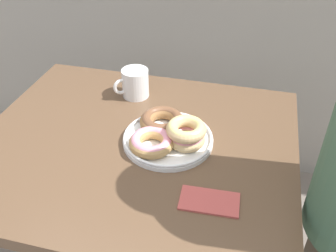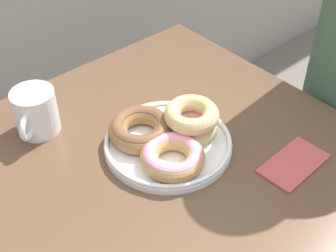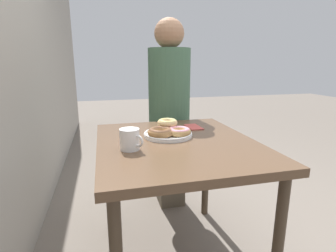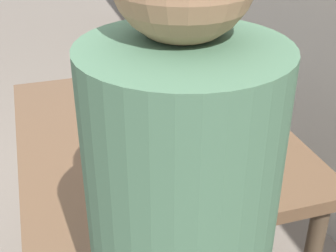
{
  "view_description": "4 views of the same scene",
  "coord_description": "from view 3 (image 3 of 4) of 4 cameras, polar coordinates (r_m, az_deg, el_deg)",
  "views": [
    {
      "loc": [
        0.32,
        -0.6,
        1.46
      ],
      "look_at": [
        0.1,
        0.27,
        0.81
      ],
      "focal_mm": 40.0,
      "sensor_mm": 36.0,
      "label": 1
    },
    {
      "loc": [
        -0.38,
        -0.28,
        1.44
      ],
      "look_at": [
        0.1,
        0.27,
        0.81
      ],
      "focal_mm": 50.0,
      "sensor_mm": 36.0,
      "label": 2
    },
    {
      "loc": [
        -1.29,
        0.62,
        1.16
      ],
      "look_at": [
        0.1,
        0.27,
        0.81
      ],
      "focal_mm": 28.0,
      "sensor_mm": 36.0,
      "label": 3
    },
    {
      "loc": [
        1.25,
        -0.09,
        1.48
      ],
      "look_at": [
        0.1,
        0.27,
        0.81
      ],
      "focal_mm": 50.0,
      "sensor_mm": 36.0,
      "label": 4
    }
  ],
  "objects": [
    {
      "name": "ground_plane",
      "position": [
        1.84,
        9.97,
        -25.4
      ],
      "size": [
        14.0,
        14.0,
        0.0
      ],
      "primitive_type": "plane",
      "color": "#70665B"
    },
    {
      "name": "napkin",
      "position": [
        1.7,
        5.59,
        -0.2
      ],
      "size": [
        0.15,
        0.09,
        0.01
      ],
      "color": "#BC4C47",
      "rests_on": "dining_table"
    },
    {
      "name": "donut_plate",
      "position": [
        1.48,
        0.03,
        -0.99
      ],
      "size": [
        0.27,
        0.29,
        0.09
      ],
      "color": "white",
      "rests_on": "dining_table"
    },
    {
      "name": "dining_table",
      "position": [
        1.43,
        1.85,
        -6.58
      ],
      "size": [
        0.97,
        0.83,
        0.75
      ],
      "color": "brown",
      "rests_on": "ground_plane"
    },
    {
      "name": "person_figure",
      "position": [
        2.06,
        0.26,
        3.23
      ],
      "size": [
        0.34,
        0.32,
        1.46
      ],
      "color": "brown",
      "rests_on": "ground_plane"
    },
    {
      "name": "coffee_mug",
      "position": [
        1.27,
        -8.28,
        -2.84
      ],
      "size": [
        0.11,
        0.11,
        0.1
      ],
      "color": "white",
      "rests_on": "dining_table"
    }
  ]
}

